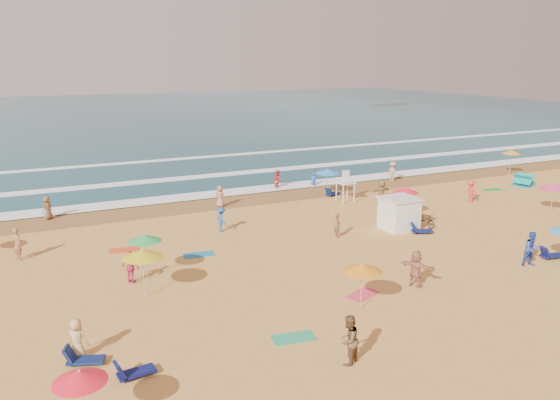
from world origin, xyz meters
name	(u,v)px	position (x,y,z in m)	size (l,w,h in m)	color
ground	(345,244)	(0.00, 0.00, 0.00)	(220.00, 220.00, 0.00)	gold
ocean	(115,116)	(0.00, 84.00, 0.00)	(220.00, 140.00, 0.18)	#0C4756
wet_sand	(262,198)	(0.00, 12.50, 0.01)	(220.00, 220.00, 0.00)	olive
surf_foam	(225,176)	(0.00, 21.32, 0.10)	(200.00, 18.70, 0.05)	white
cabana	(399,214)	(4.74, 1.11, 1.00)	(2.00, 2.00, 2.00)	white
cabana_roof	(400,198)	(4.74, 1.11, 2.06)	(2.20, 2.20, 0.12)	silver
bicycle	(425,220)	(6.64, 0.81, 0.48)	(0.63, 1.82, 0.96)	black
lifeguard_stand	(345,189)	(5.31, 8.55, 1.05)	(1.20, 1.20, 2.10)	white
beach_umbrellas	(413,210)	(3.65, -1.54, 2.07)	(54.20, 24.31, 0.74)	blue
loungers	(454,236)	(6.59, -2.03, 0.17)	(42.55, 20.42, 0.34)	#0F1C4E
towels	(412,250)	(2.90, -2.58, 0.01)	(41.29, 24.20, 0.03)	#AE1F15
beachgoers	(343,216)	(1.45, 2.65, 0.87)	(33.32, 27.29, 2.14)	tan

